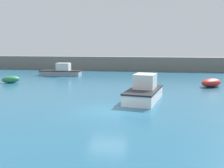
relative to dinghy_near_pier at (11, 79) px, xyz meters
name	(u,v)px	position (x,y,z in m)	size (l,w,h in m)	color
ground_plane	(108,112)	(13.43, -10.53, -0.51)	(120.00, 120.00, 0.20)	#235B7A
harbor_breakwater	(138,63)	(13.43, 18.25, 0.77)	(59.08, 2.51, 2.35)	slate
dinghy_near_pier	(11,79)	(0.00, 0.00, 0.00)	(2.08, 2.12, 0.82)	#287A4C
cabin_cruiser_white	(144,91)	(15.64, -6.81, 0.32)	(3.07, 5.51, 2.07)	white
rowboat_white_midwater	(211,83)	(22.33, 1.05, 0.02)	(2.93, 2.93, 0.86)	red
motorboat_grey_hull	(61,71)	(3.07, 8.09, 0.19)	(5.99, 2.12, 1.82)	gray
mooring_buoy_pink	(139,76)	(14.40, 6.88, -0.15)	(0.52, 0.52, 0.52)	#EA668C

